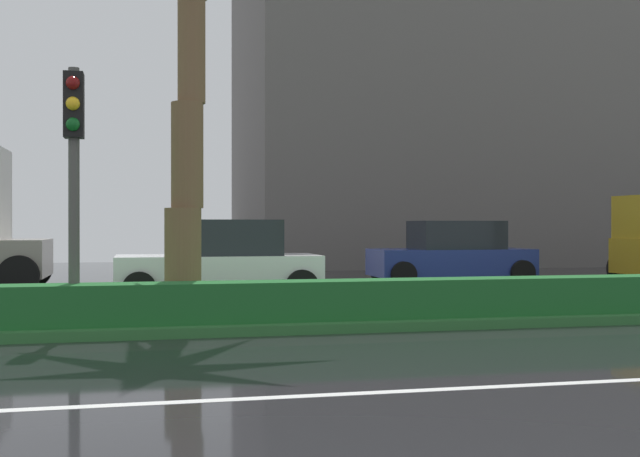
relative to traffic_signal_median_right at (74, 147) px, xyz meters
name	(u,v)px	position (x,y,z in m)	size (l,w,h in m)	color
traffic_signal_median_right	(74,147)	(0.00, 0.00, 0.00)	(0.28, 0.43, 3.76)	#4C4C47
car_in_traffic_second	(221,261)	(2.61, 4.90, -1.92)	(4.30, 2.02, 1.72)	white
car_in_traffic_third	(452,254)	(9.16, 7.96, -1.92)	(4.30, 2.02, 1.72)	navy
building_far_right	(488,61)	(15.80, 20.10, 6.10)	(21.43, 10.53, 17.69)	#605B59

